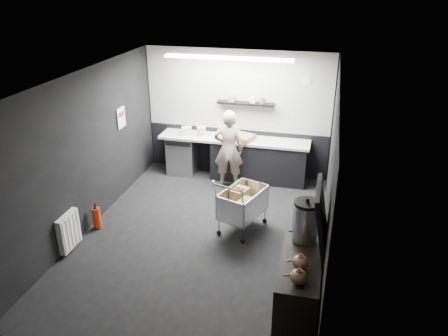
# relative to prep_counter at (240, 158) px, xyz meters

# --- Properties ---
(floor) EXTENTS (5.50, 5.50, 0.00)m
(floor) POSITION_rel_prep_counter_xyz_m (-0.14, -2.42, -0.46)
(floor) COLOR black
(floor) RESTS_ON ground
(ceiling) EXTENTS (5.50, 5.50, 0.00)m
(ceiling) POSITION_rel_prep_counter_xyz_m (-0.14, -2.42, 2.24)
(ceiling) COLOR silver
(ceiling) RESTS_ON wall_back
(wall_back) EXTENTS (5.50, 0.00, 5.50)m
(wall_back) POSITION_rel_prep_counter_xyz_m (-0.14, 0.33, 0.89)
(wall_back) COLOR black
(wall_back) RESTS_ON floor
(wall_front) EXTENTS (5.50, 0.00, 5.50)m
(wall_front) POSITION_rel_prep_counter_xyz_m (-0.14, -5.17, 0.89)
(wall_front) COLOR black
(wall_front) RESTS_ON floor
(wall_left) EXTENTS (0.00, 5.50, 5.50)m
(wall_left) POSITION_rel_prep_counter_xyz_m (-2.14, -2.42, 0.89)
(wall_left) COLOR black
(wall_left) RESTS_ON floor
(wall_right) EXTENTS (0.00, 5.50, 5.50)m
(wall_right) POSITION_rel_prep_counter_xyz_m (1.86, -2.42, 0.89)
(wall_right) COLOR black
(wall_right) RESTS_ON floor
(kitchen_wall_panel) EXTENTS (3.95, 0.02, 1.70)m
(kitchen_wall_panel) POSITION_rel_prep_counter_xyz_m (-0.14, 0.31, 1.39)
(kitchen_wall_panel) COLOR #B2B2AE
(kitchen_wall_panel) RESTS_ON wall_back
(dado_panel) EXTENTS (3.95, 0.02, 1.00)m
(dado_panel) POSITION_rel_prep_counter_xyz_m (-0.14, 0.31, 0.04)
(dado_panel) COLOR black
(dado_panel) RESTS_ON wall_back
(floating_shelf) EXTENTS (1.20, 0.22, 0.04)m
(floating_shelf) POSITION_rel_prep_counter_xyz_m (0.06, 0.20, 1.16)
(floating_shelf) COLOR black
(floating_shelf) RESTS_ON wall_back
(wall_clock) EXTENTS (0.20, 0.03, 0.20)m
(wall_clock) POSITION_rel_prep_counter_xyz_m (1.26, 0.30, 1.69)
(wall_clock) COLOR white
(wall_clock) RESTS_ON wall_back
(poster) EXTENTS (0.02, 0.30, 0.40)m
(poster) POSITION_rel_prep_counter_xyz_m (-2.12, -1.12, 1.09)
(poster) COLOR white
(poster) RESTS_ON wall_left
(poster_red_band) EXTENTS (0.02, 0.22, 0.10)m
(poster_red_band) POSITION_rel_prep_counter_xyz_m (-2.11, -1.12, 1.16)
(poster_red_band) COLOR red
(poster_red_band) RESTS_ON poster
(radiator) EXTENTS (0.10, 0.50, 0.60)m
(radiator) POSITION_rel_prep_counter_xyz_m (-2.08, -3.32, -0.11)
(radiator) COLOR white
(radiator) RESTS_ON wall_left
(ceiling_strip) EXTENTS (2.40, 0.20, 0.04)m
(ceiling_strip) POSITION_rel_prep_counter_xyz_m (-0.14, -0.57, 2.21)
(ceiling_strip) COLOR white
(ceiling_strip) RESTS_ON ceiling
(prep_counter) EXTENTS (3.20, 0.61, 0.90)m
(prep_counter) POSITION_rel_prep_counter_xyz_m (0.00, 0.00, 0.00)
(prep_counter) COLOR black
(prep_counter) RESTS_ON floor
(person) EXTENTS (0.65, 0.47, 1.65)m
(person) POSITION_rel_prep_counter_xyz_m (-0.14, -0.45, 0.37)
(person) COLOR beige
(person) RESTS_ON floor
(shopping_cart) EXTENTS (0.83, 1.10, 1.02)m
(shopping_cart) POSITION_rel_prep_counter_xyz_m (0.48, -2.04, 0.03)
(shopping_cart) COLOR silver
(shopping_cart) RESTS_ON floor
(sideboard) EXTENTS (0.56, 1.30, 1.94)m
(sideboard) POSITION_rel_prep_counter_xyz_m (1.61, -4.04, 0.16)
(sideboard) COLOR black
(sideboard) RESTS_ON floor
(fire_extinguisher) EXTENTS (0.14, 0.14, 0.46)m
(fire_extinguisher) POSITION_rel_prep_counter_xyz_m (-1.99, -2.62, -0.23)
(fire_extinguisher) COLOR red
(fire_extinguisher) RESTS_ON floor
(cardboard_box) EXTENTS (0.66, 0.58, 0.11)m
(cardboard_box) POSITION_rel_prep_counter_xyz_m (0.01, -0.05, 0.50)
(cardboard_box) COLOR #966F50
(cardboard_box) RESTS_ON prep_counter
(pink_tub) EXTENTS (0.19, 0.19, 0.19)m
(pink_tub) POSITION_rel_prep_counter_xyz_m (-0.85, 0.00, 0.54)
(pink_tub) COLOR beige
(pink_tub) RESTS_ON prep_counter
(white_container) EXTENTS (0.24, 0.21, 0.18)m
(white_container) POSITION_rel_prep_counter_xyz_m (-1.16, -0.05, 0.53)
(white_container) COLOR white
(white_container) RESTS_ON prep_counter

